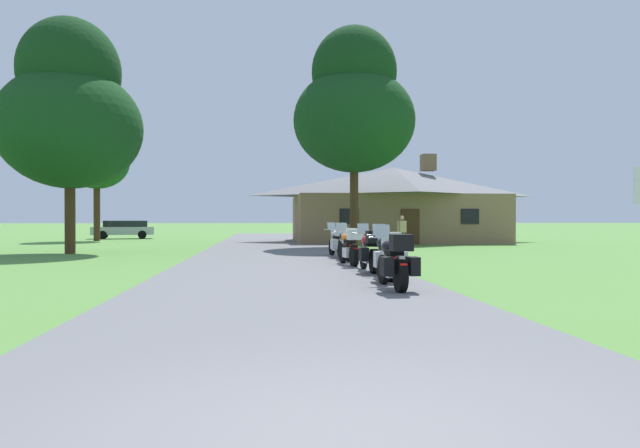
% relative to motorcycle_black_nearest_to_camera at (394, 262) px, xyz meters
% --- Properties ---
extents(ground_plane, '(500.00, 500.00, 0.00)m').
position_rel_motorcycle_black_nearest_to_camera_xyz_m(ground_plane, '(-2.12, 12.02, -0.61)').
color(ground_plane, '#56893D').
extents(asphalt_driveway, '(6.40, 80.00, 0.06)m').
position_rel_motorcycle_black_nearest_to_camera_xyz_m(asphalt_driveway, '(-2.12, 10.02, -0.58)').
color(asphalt_driveway, slate).
rests_on(asphalt_driveway, ground).
extents(motorcycle_black_nearest_to_camera, '(0.74, 2.08, 1.30)m').
position_rel_motorcycle_black_nearest_to_camera_xyz_m(motorcycle_black_nearest_to_camera, '(0.00, 0.00, 0.00)').
color(motorcycle_black_nearest_to_camera, black).
rests_on(motorcycle_black_nearest_to_camera, asphalt_driveway).
extents(motorcycle_black_second_in_row, '(0.73, 2.08, 1.30)m').
position_rel_motorcycle_black_nearest_to_camera_xyz_m(motorcycle_black_second_in_row, '(0.27, 1.97, 0.00)').
color(motorcycle_black_second_in_row, black).
rests_on(motorcycle_black_second_in_row, asphalt_driveway).
extents(motorcycle_red_third_in_row, '(0.73, 2.08, 1.30)m').
position_rel_motorcycle_black_nearest_to_camera_xyz_m(motorcycle_red_third_in_row, '(0.25, 4.00, 0.00)').
color(motorcycle_red_third_in_row, black).
rests_on(motorcycle_red_third_in_row, asphalt_driveway).
extents(motorcycle_orange_fourth_in_row, '(0.70, 2.08, 1.30)m').
position_rel_motorcycle_black_nearest_to_camera_xyz_m(motorcycle_orange_fourth_in_row, '(0.03, 6.42, 0.01)').
color(motorcycle_orange_fourth_in_row, black).
rests_on(motorcycle_orange_fourth_in_row, asphalt_driveway).
extents(motorcycle_black_fifth_in_row, '(0.66, 2.08, 1.30)m').
position_rel_motorcycle_black_nearest_to_camera_xyz_m(motorcycle_black_fifth_in_row, '(0.21, 8.38, 0.01)').
color(motorcycle_black_fifth_in_row, black).
rests_on(motorcycle_black_fifth_in_row, asphalt_driveway).
extents(motorcycle_silver_farthest_in_row, '(0.89, 2.08, 1.30)m').
position_rel_motorcycle_black_nearest_to_camera_xyz_m(motorcycle_silver_farthest_in_row, '(0.20, 10.50, 0.00)').
color(motorcycle_silver_farthest_in_row, black).
rests_on(motorcycle_silver_farthest_in_row, asphalt_driveway).
extents(stone_lodge, '(13.69, 9.18, 5.81)m').
position_rel_motorcycle_black_nearest_to_camera_xyz_m(stone_lodge, '(5.98, 26.59, 1.92)').
color(stone_lodge, '#896B4C').
rests_on(stone_lodge, ground).
extents(bystander_tan_shirt_near_lodge, '(0.51, 0.35, 1.67)m').
position_rel_motorcycle_black_nearest_to_camera_xyz_m(bystander_tan_shirt_near_lodge, '(4.15, 16.68, 0.32)').
color(bystander_tan_shirt_near_lodge, '#75664C').
rests_on(bystander_tan_shirt_near_lodge, ground).
extents(tree_by_lodge_front, '(6.33, 6.33, 11.53)m').
position_rel_motorcycle_black_nearest_to_camera_xyz_m(tree_by_lodge_front, '(2.10, 18.72, 6.76)').
color(tree_by_lodge_front, '#422D19').
rests_on(tree_by_lodge_front, ground).
extents(tree_left_near, '(6.10, 6.10, 10.13)m').
position_rel_motorcycle_black_nearest_to_camera_xyz_m(tree_left_near, '(-10.89, 14.62, 5.52)').
color(tree_left_near, '#422D19').
rests_on(tree_left_near, ground).
extents(tree_left_far, '(4.41, 4.41, 8.91)m').
position_rel_motorcycle_black_nearest_to_camera_xyz_m(tree_left_far, '(-14.09, 30.45, 5.38)').
color(tree_left_far, '#422D19').
rests_on(tree_left_far, ground).
extents(parked_silver_suv_far_left, '(4.87, 2.68, 1.40)m').
position_rel_motorcycle_black_nearest_to_camera_xyz_m(parked_silver_suv_far_left, '(-13.35, 35.13, 0.17)').
color(parked_silver_suv_far_left, '#ADAFB7').
rests_on(parked_silver_suv_far_left, ground).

